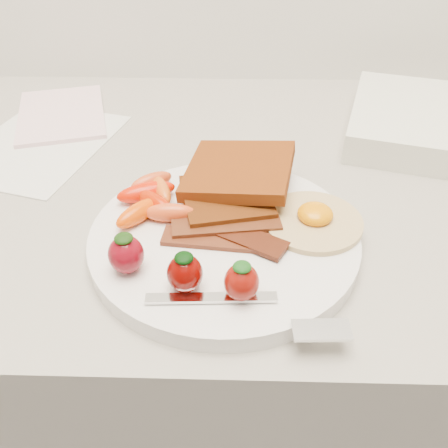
{
  "coord_description": "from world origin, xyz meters",
  "views": [
    {
      "loc": [
        0.04,
        1.17,
        1.23
      ],
      "look_at": [
        0.03,
        1.56,
        0.93
      ],
      "focal_mm": 40.0,
      "sensor_mm": 36.0,
      "label": 1
    }
  ],
  "objects": [
    {
      "name": "counter",
      "position": [
        0.0,
        1.7,
        0.45
      ],
      "size": [
        2.0,
        0.6,
        0.9
      ],
      "primitive_type": "cube",
      "color": "gray",
      "rests_on": "ground"
    },
    {
      "name": "plate",
      "position": [
        0.03,
        1.56,
        0.91
      ],
      "size": [
        0.27,
        0.27,
        0.02
      ],
      "primitive_type": "cylinder",
      "color": "white",
      "rests_on": "counter"
    },
    {
      "name": "toast_lower",
      "position": [
        0.03,
        1.61,
        0.93
      ],
      "size": [
        0.11,
        0.11,
        0.01
      ],
      "primitive_type": "cube",
      "rotation": [
        0.0,
        0.0,
        0.22
      ],
      "color": "#461B07",
      "rests_on": "plate"
    },
    {
      "name": "toast_upper",
      "position": [
        0.04,
        1.64,
        0.94
      ],
      "size": [
        0.13,
        0.13,
        0.03
      ],
      "primitive_type": "cube",
      "rotation": [
        0.0,
        -0.1,
        -0.18
      ],
      "color": "#4A2407",
      "rests_on": "toast_lower"
    },
    {
      "name": "fried_egg",
      "position": [
        0.12,
        1.58,
        0.92
      ],
      "size": [
        0.13,
        0.13,
        0.02
      ],
      "color": "beige",
      "rests_on": "plate"
    },
    {
      "name": "bacon_strips",
      "position": [
        0.03,
        1.55,
        0.92
      ],
      "size": [
        0.13,
        0.08,
        0.01
      ],
      "color": "#4B1109",
      "rests_on": "plate"
    },
    {
      "name": "baby_carrots",
      "position": [
        -0.05,
        1.6,
        0.93
      ],
      "size": [
        0.09,
        0.11,
        0.02
      ],
      "color": "red",
      "rests_on": "plate"
    },
    {
      "name": "strawberries",
      "position": [
        -0.01,
        1.49,
        0.94
      ],
      "size": [
        0.13,
        0.06,
        0.04
      ],
      "color": "maroon",
      "rests_on": "plate"
    },
    {
      "name": "fork",
      "position": [
        0.06,
        1.45,
        0.92
      ],
      "size": [
        0.17,
        0.05,
        0.0
      ],
      "color": "silver",
      "rests_on": "plate"
    },
    {
      "name": "paper_sheet",
      "position": [
        -0.23,
        1.76,
        0.9
      ],
      "size": [
        0.22,
        0.26,
        0.0
      ],
      "primitive_type": "cube",
      "rotation": [
        0.0,
        0.0,
        -0.27
      ],
      "color": "silver",
      "rests_on": "counter"
    },
    {
      "name": "notepad",
      "position": [
        -0.22,
        1.85,
        0.91
      ],
      "size": [
        0.16,
        0.2,
        0.01
      ],
      "primitive_type": "cube",
      "rotation": [
        0.0,
        0.0,
        0.27
      ],
      "color": "#F1C5CC",
      "rests_on": "paper_sheet"
    }
  ]
}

